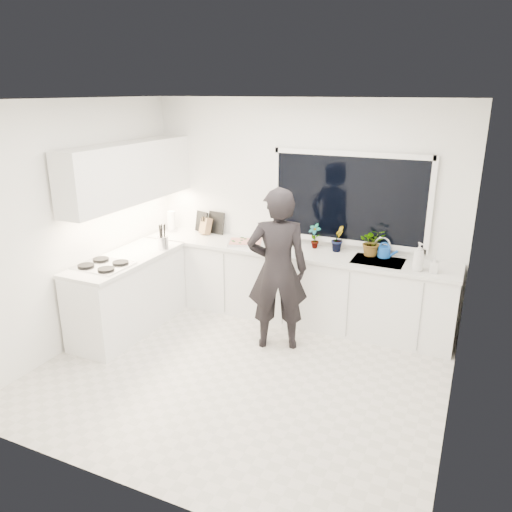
% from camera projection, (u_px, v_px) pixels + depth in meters
% --- Properties ---
extents(floor, '(4.00, 3.50, 0.02)m').
position_uv_depth(floor, '(241.00, 373.00, 5.16)').
color(floor, beige).
rests_on(floor, ground).
extents(wall_back, '(4.00, 0.02, 2.70)m').
position_uv_depth(wall_back, '(302.00, 210.00, 6.25)').
color(wall_back, white).
rests_on(wall_back, ground).
extents(wall_left, '(0.02, 3.50, 2.70)m').
position_uv_depth(wall_left, '(77.00, 226.00, 5.52)').
color(wall_left, white).
rests_on(wall_left, ground).
extents(wall_right, '(0.02, 3.50, 2.70)m').
position_uv_depth(wall_right, '(467.00, 280.00, 3.94)').
color(wall_right, white).
rests_on(wall_right, ground).
extents(ceiling, '(4.00, 3.50, 0.02)m').
position_uv_depth(ceiling, '(238.00, 98.00, 4.30)').
color(ceiling, white).
rests_on(ceiling, wall_back).
extents(window, '(1.80, 0.02, 1.00)m').
position_uv_depth(window, '(349.00, 199.00, 5.92)').
color(window, black).
rests_on(window, wall_back).
extents(base_cabinets_back, '(3.92, 0.58, 0.88)m').
position_uv_depth(base_cabinets_back, '(291.00, 285.00, 6.27)').
color(base_cabinets_back, white).
rests_on(base_cabinets_back, floor).
extents(base_cabinets_left, '(0.58, 1.60, 0.88)m').
position_uv_depth(base_cabinets_left, '(129.00, 295.00, 5.98)').
color(base_cabinets_left, white).
rests_on(base_cabinets_left, floor).
extents(countertop_back, '(3.94, 0.62, 0.04)m').
position_uv_depth(countertop_back, '(292.00, 251.00, 6.12)').
color(countertop_back, silver).
rests_on(countertop_back, base_cabinets_back).
extents(countertop_left, '(0.62, 1.60, 0.04)m').
position_uv_depth(countertop_left, '(125.00, 259.00, 5.83)').
color(countertop_left, silver).
rests_on(countertop_left, base_cabinets_left).
extents(upper_cabinets, '(0.34, 2.10, 0.70)m').
position_uv_depth(upper_cabinets, '(129.00, 173.00, 5.88)').
color(upper_cabinets, white).
rests_on(upper_cabinets, wall_left).
extents(sink, '(0.58, 0.42, 0.14)m').
position_uv_depth(sink, '(378.00, 265.00, 5.72)').
color(sink, silver).
rests_on(sink, countertop_back).
extents(faucet, '(0.03, 0.03, 0.22)m').
position_uv_depth(faucet, '(382.00, 247.00, 5.85)').
color(faucet, silver).
rests_on(faucet, countertop_back).
extents(stovetop, '(0.56, 0.48, 0.03)m').
position_uv_depth(stovetop, '(103.00, 265.00, 5.53)').
color(stovetop, black).
rests_on(stovetop, countertop_left).
extents(person, '(0.78, 0.66, 1.83)m').
position_uv_depth(person, '(277.00, 270.00, 5.44)').
color(person, black).
rests_on(person, floor).
extents(pizza_tray, '(0.52, 0.46, 0.03)m').
position_uv_depth(pizza_tray, '(246.00, 243.00, 6.33)').
color(pizza_tray, silver).
rests_on(pizza_tray, countertop_back).
extents(pizza, '(0.47, 0.41, 0.01)m').
position_uv_depth(pizza, '(246.00, 241.00, 6.33)').
color(pizza, red).
rests_on(pizza, pizza_tray).
extents(watering_can, '(0.14, 0.14, 0.13)m').
position_uv_depth(watering_can, '(384.00, 252.00, 5.81)').
color(watering_can, '#134EB5').
rests_on(watering_can, countertop_back).
extents(paper_towel_roll, '(0.14, 0.14, 0.26)m').
position_uv_depth(paper_towel_roll, '(171.00, 222.00, 6.88)').
color(paper_towel_roll, white).
rests_on(paper_towel_roll, countertop_back).
extents(knife_block, '(0.16, 0.14, 0.22)m').
position_uv_depth(knife_block, '(206.00, 226.00, 6.72)').
color(knife_block, '#9D7049').
rests_on(knife_block, countertop_back).
extents(utensil_crock, '(0.13, 0.13, 0.16)m').
position_uv_depth(utensil_crock, '(163.00, 243.00, 6.10)').
color(utensil_crock, silver).
rests_on(utensil_crock, countertop_left).
extents(picture_frame_large, '(0.21, 0.10, 0.28)m').
position_uv_depth(picture_frame_large, '(201.00, 222.00, 6.84)').
color(picture_frame_large, black).
rests_on(picture_frame_large, countertop_back).
extents(picture_frame_small, '(0.25, 0.05, 0.30)m').
position_uv_depth(picture_frame_small, '(216.00, 223.00, 6.75)').
color(picture_frame_small, black).
rests_on(picture_frame_small, countertop_back).
extents(herb_plants, '(1.37, 0.35, 0.33)m').
position_uv_depth(herb_plants, '(347.00, 240.00, 5.96)').
color(herb_plants, '#26662D').
rests_on(herb_plants, countertop_back).
extents(soap_bottles, '(0.29, 0.17, 0.31)m').
position_uv_depth(soap_bottles, '(422.00, 259.00, 5.34)').
color(soap_bottles, '#D8BF66').
rests_on(soap_bottles, countertop_back).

